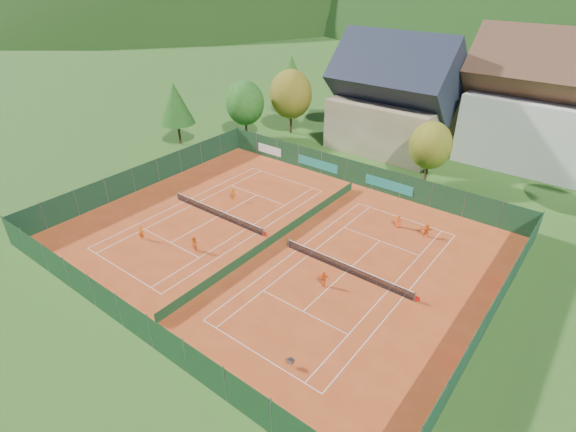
# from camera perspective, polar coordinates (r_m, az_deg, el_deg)

# --- Properties ---
(ground) EXTENTS (600.00, 600.00, 0.00)m
(ground) POSITION_cam_1_polar(r_m,az_deg,el_deg) (43.94, -1.60, -3.31)
(ground) COLOR #29551A
(ground) RESTS_ON ground
(clay_pad) EXTENTS (40.00, 32.00, 0.01)m
(clay_pad) POSITION_cam_1_polar(r_m,az_deg,el_deg) (43.93, -1.60, -3.29)
(clay_pad) COLOR #B23F1A
(clay_pad) RESTS_ON ground
(court_markings_left) EXTENTS (11.03, 23.83, 0.00)m
(court_markings_left) POSITION_cam_1_polar(r_m,az_deg,el_deg) (48.67, -8.93, -0.08)
(court_markings_left) COLOR white
(court_markings_left) RESTS_ON ground
(court_markings_right) EXTENTS (11.03, 23.83, 0.00)m
(court_markings_right) POSITION_cam_1_polar(r_m,az_deg,el_deg) (40.23, 7.35, -7.08)
(court_markings_right) COLOR white
(court_markings_right) RESTS_ON ground
(tennis_net_left) EXTENTS (13.30, 0.10, 1.02)m
(tennis_net_left) POSITION_cam_1_polar(r_m,az_deg,el_deg) (48.32, -8.84, 0.37)
(tennis_net_left) COLOR #59595B
(tennis_net_left) RESTS_ON ground
(tennis_net_right) EXTENTS (13.30, 0.10, 1.02)m
(tennis_net_right) POSITION_cam_1_polar(r_m,az_deg,el_deg) (39.88, 7.58, -6.59)
(tennis_net_right) COLOR #59595B
(tennis_net_right) RESTS_ON ground
(court_divider) EXTENTS (0.03, 28.80, 1.00)m
(court_divider) POSITION_cam_1_polar(r_m,az_deg,el_deg) (43.66, -1.61, -2.74)
(court_divider) COLOR #163D1F
(court_divider) RESTS_ON ground
(fence_north) EXTENTS (40.00, 0.10, 3.00)m
(fence_north) POSITION_cam_1_polar(r_m,az_deg,el_deg) (55.17, 8.59, 5.42)
(fence_north) COLOR #153A1F
(fence_north) RESTS_ON ground
(fence_south) EXTENTS (40.00, 0.04, 3.00)m
(fence_south) POSITION_cam_1_polar(r_m,az_deg,el_deg) (34.79, -18.91, -12.53)
(fence_south) COLOR #14371A
(fence_south) RESTS_ON ground
(fence_west) EXTENTS (0.04, 32.00, 3.00)m
(fence_west) POSITION_cam_1_polar(r_m,az_deg,el_deg) (56.54, -17.61, 4.96)
(fence_west) COLOR #13341F
(fence_west) RESTS_ON ground
(fence_east) EXTENTS (0.09, 32.00, 3.00)m
(fence_east) POSITION_cam_1_polar(r_m,az_deg,el_deg) (36.43, 24.20, -11.61)
(fence_east) COLOR #163C25
(fence_east) RESTS_ON ground
(chalet) EXTENTS (16.20, 12.00, 16.00)m
(chalet) POSITION_cam_1_polar(r_m,az_deg,el_deg) (66.35, 13.25, 13.95)
(chalet) COLOR tan
(chalet) RESTS_ON ground
(hotel_block_a) EXTENTS (21.60, 11.00, 17.25)m
(hotel_block_a) POSITION_cam_1_polar(r_m,az_deg,el_deg) (66.85, 30.70, 11.40)
(hotel_block_a) COLOR silver
(hotel_block_a) RESTS_ON ground
(tree_west_front) EXTENTS (5.72, 5.72, 8.69)m
(tree_west_front) POSITION_cam_1_polar(r_m,az_deg,el_deg) (68.89, -5.49, 14.10)
(tree_west_front) COLOR #422717
(tree_west_front) RESTS_ON ground
(tree_west_mid) EXTENTS (6.44, 6.44, 9.78)m
(tree_west_mid) POSITION_cam_1_polar(r_m,az_deg,el_deg) (70.63, 0.37, 15.20)
(tree_west_mid) COLOR #402E17
(tree_west_mid) RESTS_ON ground
(tree_west_back) EXTENTS (5.60, 5.60, 10.00)m
(tree_west_back) POSITION_cam_1_polar(r_m,az_deg,el_deg) (80.19, 0.44, 17.49)
(tree_west_back) COLOR #422B17
(tree_west_back) RESTS_ON ground
(tree_center) EXTENTS (5.01, 5.01, 7.60)m
(tree_center) POSITION_cam_1_polar(r_m,az_deg,el_deg) (56.65, 17.65, 8.56)
(tree_center) COLOR #483219
(tree_center) RESTS_ON ground
(tree_west_side) EXTENTS (5.04, 5.04, 9.00)m
(tree_west_side) POSITION_cam_1_polar(r_m,az_deg,el_deg) (67.78, -14.09, 13.68)
(tree_west_side) COLOR #463019
(tree_west_side) RESTS_ON ground
(ball_hopper) EXTENTS (0.34, 0.34, 0.80)m
(ball_hopper) POSITION_cam_1_polar(r_m,az_deg,el_deg) (31.73, 0.39, -17.93)
(ball_hopper) COLOR slate
(ball_hopper) RESTS_ON ground
(loose_ball_0) EXTENTS (0.07, 0.07, 0.07)m
(loose_ball_0) POSITION_cam_1_polar(r_m,az_deg,el_deg) (48.82, -15.89, -0.81)
(loose_ball_0) COLOR #CCD833
(loose_ball_0) RESTS_ON ground
(loose_ball_1) EXTENTS (0.07, 0.07, 0.07)m
(loose_ball_1) POSITION_cam_1_polar(r_m,az_deg,el_deg) (35.28, -3.92, -13.12)
(loose_ball_1) COLOR #CCD833
(loose_ball_1) RESTS_ON ground
(player_left_near) EXTENTS (0.64, 0.54, 1.50)m
(player_left_near) POSITION_cam_1_polar(r_m,az_deg,el_deg) (46.22, -18.15, -2.02)
(player_left_near) COLOR orange
(player_left_near) RESTS_ON ground
(player_left_mid) EXTENTS (0.94, 0.87, 1.55)m
(player_left_mid) POSITION_cam_1_polar(r_m,az_deg,el_deg) (43.07, -11.85, -3.53)
(player_left_mid) COLOR orange
(player_left_mid) RESTS_ON ground
(player_left_far) EXTENTS (1.12, 0.79, 1.57)m
(player_left_far) POSITION_cam_1_polar(r_m,az_deg,el_deg) (51.42, -6.96, 2.79)
(player_left_far) COLOR orange
(player_left_far) RESTS_ON ground
(player_right_near) EXTENTS (0.94, 0.80, 1.51)m
(player_right_near) POSITION_cam_1_polar(r_m,az_deg,el_deg) (38.08, 4.53, -7.94)
(player_right_near) COLOR #F65B15
(player_right_near) RESTS_ON ground
(player_right_far_a) EXTENTS (0.81, 0.68, 1.41)m
(player_right_far_a) POSITION_cam_1_polar(r_m,az_deg,el_deg) (47.29, 13.86, -0.63)
(player_right_far_a) COLOR #F55215
(player_right_far_a) RESTS_ON ground
(player_right_far_b) EXTENTS (1.37, 1.13, 1.47)m
(player_right_far_b) POSITION_cam_1_polar(r_m,az_deg,el_deg) (46.39, 17.18, -1.74)
(player_right_far_b) COLOR orange
(player_right_far_b) RESTS_ON ground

